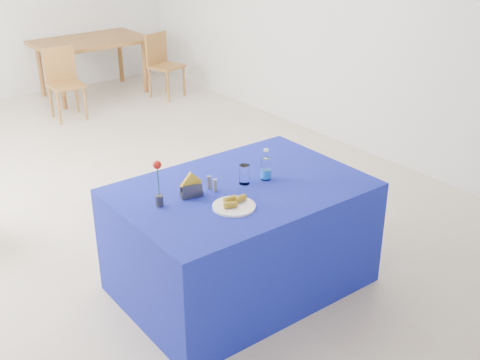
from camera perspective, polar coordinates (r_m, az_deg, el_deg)
name	(u,v)px	position (r m, az deg, el deg)	size (l,w,h in m)	color
floor	(124,190)	(5.69, -10.97, -0.90)	(7.00, 7.00, 0.00)	beige
plate	(234,206)	(3.63, -0.57, -2.52)	(0.26, 0.26, 0.01)	white
drinking_glass	(244,174)	(3.90, 0.42, 0.53)	(0.07, 0.07, 0.13)	white
salt_shaker	(215,185)	(3.81, -2.38, -0.52)	(0.03, 0.03, 0.09)	slate
pepper_shaker	(209,182)	(3.85, -2.94, -0.21)	(0.03, 0.03, 0.09)	slate
blue_table	(241,237)	(4.07, 0.12, -5.43)	(1.60, 1.10, 0.76)	navy
water_bottle	(266,169)	(3.97, 2.46, 1.02)	(0.07, 0.07, 0.21)	white
napkin_holder	(191,189)	(3.75, -4.64, -0.89)	(0.15, 0.08, 0.17)	#353539
rose_vase	(158,184)	(3.62, -7.75, -0.38)	(0.05, 0.05, 0.30)	#29292E
oak_table	(91,45)	(8.47, -13.97, 12.30)	(1.48, 0.97, 0.76)	brown
chair_bg_left	(63,78)	(7.66, -16.42, 9.28)	(0.41, 0.41, 0.85)	#98632C
chair_bg_right	(162,61)	(8.27, -7.42, 11.16)	(0.47, 0.47, 0.85)	#98632C
banana_pieces	(234,201)	(3.63, -0.59, -1.98)	(0.18, 0.11, 0.04)	gold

